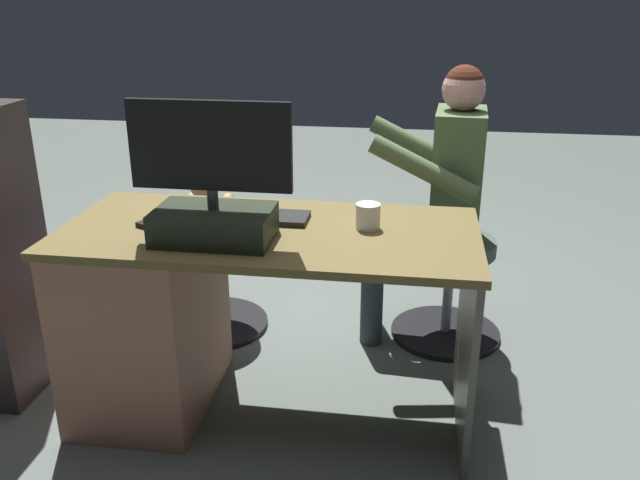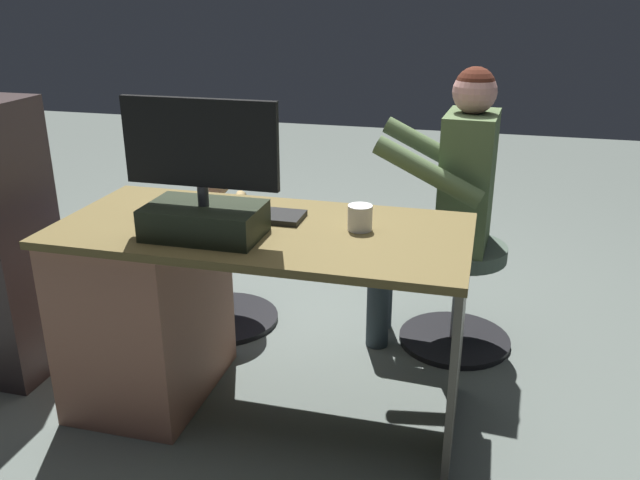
{
  "view_description": "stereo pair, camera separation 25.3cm",
  "coord_description": "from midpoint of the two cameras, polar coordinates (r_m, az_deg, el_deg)",
  "views": [
    {
      "loc": [
        -0.48,
        2.4,
        1.5
      ],
      "look_at": [
        -0.13,
        0.07,
        0.59
      ],
      "focal_mm": 37.05,
      "sensor_mm": 36.0,
      "label": 1
    },
    {
      "loc": [
        -0.73,
        2.35,
        1.5
      ],
      "look_at": [
        -0.13,
        0.07,
        0.59
      ],
      "focal_mm": 37.05,
      "sensor_mm": 36.0,
      "label": 2
    }
  ],
  "objects": [
    {
      "name": "keyboard",
      "position": [
        2.35,
        -9.22,
        1.99
      ],
      "size": [
        0.42,
        0.14,
        0.02
      ],
      "primitive_type": "cube",
      "color": "black",
      "rests_on": "desk"
    },
    {
      "name": "person",
      "position": [
        2.81,
        7.58,
        4.54
      ],
      "size": [
        0.51,
        0.5,
        1.21
      ],
      "color": "#4F653E",
      "rests_on": "ground_plane"
    },
    {
      "name": "teddy_bear",
      "position": [
        2.97,
        -12.23,
        3.08
      ],
      "size": [
        0.21,
        0.21,
        0.3
      ],
      "color": "tan",
      "rests_on": "office_chair_teddy"
    },
    {
      "name": "cup",
      "position": [
        2.22,
        0.93,
        2.02
      ],
      "size": [
        0.08,
        0.08,
        0.09
      ],
      "primitive_type": "cylinder",
      "color": "white",
      "rests_on": "desk"
    },
    {
      "name": "computer_mouse",
      "position": [
        2.46,
        -16.03,
        2.48
      ],
      "size": [
        0.06,
        0.1,
        0.04
      ],
      "primitive_type": "ellipsoid",
      "color": "black",
      "rests_on": "desk"
    },
    {
      "name": "desk",
      "position": [
        2.51,
        -15.44,
        -5.91
      ],
      "size": [
        1.42,
        0.66,
        0.73
      ],
      "color": "brown",
      "rests_on": "ground_plane"
    },
    {
      "name": "tv_remote",
      "position": [
        2.39,
        -16.91,
        1.6
      ],
      "size": [
        0.11,
        0.15,
        0.02
      ],
      "primitive_type": "cube",
      "rotation": [
        0.0,
        0.0,
        -0.46
      ],
      "color": "black",
      "rests_on": "desk"
    },
    {
      "name": "visitor_chair",
      "position": [
        2.97,
        8.69,
        -3.72
      ],
      "size": [
        0.49,
        0.49,
        0.47
      ],
      "color": "black",
      "rests_on": "ground_plane"
    },
    {
      "name": "office_chair_teddy",
      "position": [
        3.08,
        -11.81,
        -3.03
      ],
      "size": [
        0.51,
        0.51,
        0.47
      ],
      "color": "black",
      "rests_on": "ground_plane"
    },
    {
      "name": "monitor",
      "position": [
        2.14,
        -12.59,
        3.19
      ],
      "size": [
        0.52,
        0.23,
        0.45
      ],
      "color": "black",
      "rests_on": "desk"
    },
    {
      "name": "ground_plane",
      "position": [
        2.87,
        -5.05,
        -10.41
      ],
      "size": [
        10.0,
        10.0,
        0.0
      ],
      "primitive_type": "plane",
      "color": "#57605A"
    }
  ]
}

